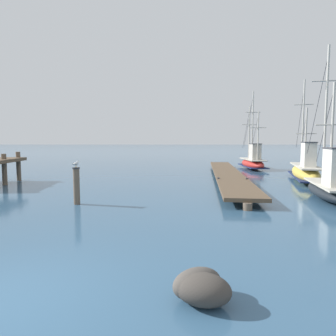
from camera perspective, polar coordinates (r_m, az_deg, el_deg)
name	(u,v)px	position (r m, az deg, el deg)	size (l,w,h in m)	color
floating_dock	(227,173)	(21.39, 11.26, -0.98)	(3.53, 19.78, 0.53)	brown
fishing_boat_0	(305,170)	(21.66, 24.88, -0.32)	(3.09, 8.17, 6.96)	gold
fishing_boat_1	(253,161)	(29.04, 15.96, 1.23)	(1.60, 6.98, 7.26)	#AD2823
fishing_boat_2	(332,184)	(15.13, 29.01, -2.73)	(2.49, 7.24, 7.19)	black
mooring_piling	(77,185)	(12.94, -17.15, -3.14)	(0.30, 0.30, 1.55)	brown
perched_seagull	(76,164)	(12.84, -17.27, 0.78)	(0.20, 0.38, 0.27)	gold
shore_rock_near_left	(200,287)	(5.29, 6.19, -21.69)	(1.17, 1.13, 0.51)	#403B35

